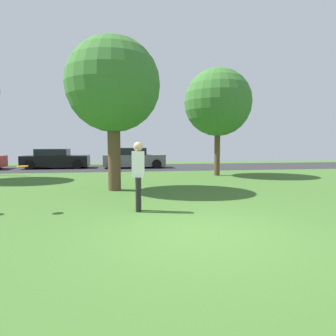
{
  "coord_description": "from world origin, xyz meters",
  "views": [
    {
      "loc": [
        -1.48,
        -5.55,
        1.78
      ],
      "look_at": [
        0.0,
        4.12,
        0.95
      ],
      "focal_mm": 31.47,
      "sensor_mm": 36.0,
      "label": 1
    }
  ],
  "objects_px": {
    "maple_tree_far": "(218,103)",
    "parked_car_grey": "(134,159)",
    "oak_tree_left": "(113,86)",
    "person_catcher": "(138,173)",
    "frisbee_disc": "(23,166)",
    "parked_car_black": "(56,159)"
  },
  "relations": [
    {
      "from": "oak_tree_left",
      "to": "person_catcher",
      "type": "relative_size",
      "value": 3.13
    },
    {
      "from": "frisbee_disc",
      "to": "parked_car_grey",
      "type": "height_order",
      "value": "parked_car_grey"
    },
    {
      "from": "oak_tree_left",
      "to": "parked_car_black",
      "type": "xyz_separation_m",
      "value": [
        -4.41,
        10.6,
        -3.25
      ]
    },
    {
      "from": "oak_tree_left",
      "to": "frisbee_disc",
      "type": "distance_m",
      "value": 4.8
    },
    {
      "from": "maple_tree_far",
      "to": "parked_car_grey",
      "type": "height_order",
      "value": "maple_tree_far"
    },
    {
      "from": "maple_tree_far",
      "to": "person_catcher",
      "type": "bearing_deg",
      "value": -120.8
    },
    {
      "from": "maple_tree_far",
      "to": "person_catcher",
      "type": "xyz_separation_m",
      "value": [
        -4.73,
        -7.93,
        -2.95
      ]
    },
    {
      "from": "parked_car_black",
      "to": "frisbee_disc",
      "type": "bearing_deg",
      "value": -80.99
    },
    {
      "from": "person_catcher",
      "to": "parked_car_grey",
      "type": "height_order",
      "value": "person_catcher"
    },
    {
      "from": "oak_tree_left",
      "to": "frisbee_disc",
      "type": "height_order",
      "value": "oak_tree_left"
    },
    {
      "from": "maple_tree_far",
      "to": "parked_car_black",
      "type": "xyz_separation_m",
      "value": [
        -9.85,
        6.27,
        -3.33
      ]
    },
    {
      "from": "maple_tree_far",
      "to": "parked_car_grey",
      "type": "distance_m",
      "value": 7.92
    },
    {
      "from": "maple_tree_far",
      "to": "frisbee_disc",
      "type": "bearing_deg",
      "value": -135.11
    },
    {
      "from": "oak_tree_left",
      "to": "maple_tree_far",
      "type": "bearing_deg",
      "value": 38.5
    },
    {
      "from": "oak_tree_left",
      "to": "parked_car_grey",
      "type": "height_order",
      "value": "oak_tree_left"
    },
    {
      "from": "oak_tree_left",
      "to": "parked_car_black",
      "type": "distance_m",
      "value": 11.93
    },
    {
      "from": "maple_tree_far",
      "to": "oak_tree_left",
      "type": "xyz_separation_m",
      "value": [
        -5.44,
        -4.33,
        -0.08
      ]
    },
    {
      "from": "parked_car_grey",
      "to": "frisbee_disc",
      "type": "bearing_deg",
      "value": -103.86
    },
    {
      "from": "person_catcher",
      "to": "parked_car_black",
      "type": "relative_size",
      "value": 0.41
    },
    {
      "from": "oak_tree_left",
      "to": "person_catcher",
      "type": "xyz_separation_m",
      "value": [
        0.71,
        -3.6,
        -2.87
      ]
    },
    {
      "from": "frisbee_disc",
      "to": "person_catcher",
      "type": "bearing_deg",
      "value": -6.11
    },
    {
      "from": "person_catcher",
      "to": "maple_tree_far",
      "type": "bearing_deg",
      "value": -114.69
    }
  ]
}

